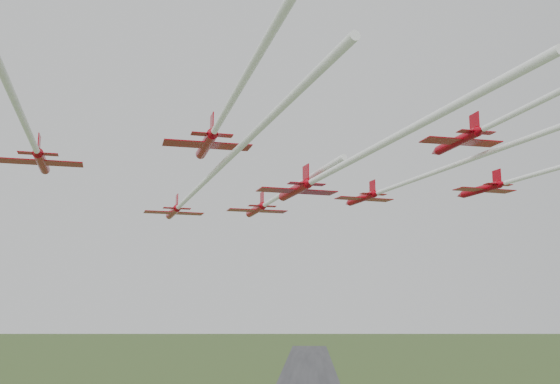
{
  "coord_description": "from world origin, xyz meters",
  "views": [
    {
      "loc": [
        1.76,
        -77.97,
        46.19
      ],
      "look_at": [
        -2.12,
        2.17,
        60.71
      ],
      "focal_mm": 40.0,
      "sensor_mm": 36.0,
      "label": 1
    }
  ],
  "objects_px": {
    "jet_lead": "(270,202)",
    "jet_row2_right": "(403,183)",
    "jet_row3_left": "(32,139)",
    "jet_row4_left": "(238,90)",
    "jet_row3_mid": "(328,173)",
    "jet_row2_left": "(197,189)",
    "jet_row4_right": "(552,95)"
  },
  "relations": [
    {
      "from": "jet_lead",
      "to": "jet_row2_right",
      "type": "relative_size",
      "value": 0.93
    },
    {
      "from": "jet_row3_left",
      "to": "jet_row4_left",
      "type": "bearing_deg",
      "value": -49.63
    },
    {
      "from": "jet_lead",
      "to": "jet_row3_mid",
      "type": "relative_size",
      "value": 0.9
    },
    {
      "from": "jet_row3_left",
      "to": "jet_row4_left",
      "type": "distance_m",
      "value": 23.04
    },
    {
      "from": "jet_row2_left",
      "to": "jet_row4_right",
      "type": "distance_m",
      "value": 37.71
    },
    {
      "from": "jet_row3_left",
      "to": "jet_row3_mid",
      "type": "height_order",
      "value": "jet_row3_left"
    },
    {
      "from": "jet_row4_right",
      "to": "jet_lead",
      "type": "bearing_deg",
      "value": 102.36
    },
    {
      "from": "jet_row2_left",
      "to": "jet_row3_mid",
      "type": "distance_m",
      "value": 14.92
    },
    {
      "from": "jet_lead",
      "to": "jet_row2_right",
      "type": "distance_m",
      "value": 23.92
    },
    {
      "from": "jet_row2_right",
      "to": "jet_row3_left",
      "type": "distance_m",
      "value": 44.89
    },
    {
      "from": "jet_row2_right",
      "to": "jet_row3_left",
      "type": "relative_size",
      "value": 1.15
    },
    {
      "from": "jet_row2_right",
      "to": "jet_lead",
      "type": "bearing_deg",
      "value": 117.76
    },
    {
      "from": "jet_lead",
      "to": "jet_row3_left",
      "type": "height_order",
      "value": "jet_lead"
    },
    {
      "from": "jet_row2_right",
      "to": "jet_row3_left",
      "type": "bearing_deg",
      "value": -165.35
    },
    {
      "from": "jet_row3_mid",
      "to": "jet_row4_right",
      "type": "bearing_deg",
      "value": -65.09
    },
    {
      "from": "jet_row2_right",
      "to": "jet_row3_mid",
      "type": "distance_m",
      "value": 16.63
    },
    {
      "from": "jet_row2_left",
      "to": "jet_row3_left",
      "type": "height_order",
      "value": "jet_row3_left"
    },
    {
      "from": "jet_row3_mid",
      "to": "jet_row4_left",
      "type": "distance_m",
      "value": 25.87
    },
    {
      "from": "jet_row3_left",
      "to": "jet_row4_left",
      "type": "relative_size",
      "value": 0.75
    },
    {
      "from": "jet_row3_left",
      "to": "jet_row4_right",
      "type": "height_order",
      "value": "jet_row4_right"
    },
    {
      "from": "jet_row2_right",
      "to": "jet_row4_left",
      "type": "distance_m",
      "value": 41.75
    },
    {
      "from": "jet_lead",
      "to": "jet_row3_mid",
      "type": "distance_m",
      "value": 30.17
    },
    {
      "from": "jet_row3_left",
      "to": "jet_row4_right",
      "type": "bearing_deg",
      "value": -23.7
    },
    {
      "from": "jet_lead",
      "to": "jet_row4_left",
      "type": "bearing_deg",
      "value": -107.2
    },
    {
      "from": "jet_row2_left",
      "to": "jet_row2_right",
      "type": "distance_m",
      "value": 26.74
    },
    {
      "from": "jet_row4_left",
      "to": "jet_row4_right",
      "type": "height_order",
      "value": "jet_row4_right"
    },
    {
      "from": "jet_row2_right",
      "to": "jet_row3_left",
      "type": "xyz_separation_m",
      "value": [
        -36.37,
        -26.29,
        -0.79
      ]
    },
    {
      "from": "jet_row3_mid",
      "to": "jet_row4_right",
      "type": "height_order",
      "value": "jet_row4_right"
    },
    {
      "from": "jet_row2_left",
      "to": "jet_row4_left",
      "type": "height_order",
      "value": "jet_row4_left"
    },
    {
      "from": "jet_row4_right",
      "to": "jet_row3_mid",
      "type": "bearing_deg",
      "value": 118.73
    },
    {
      "from": "jet_lead",
      "to": "jet_row2_left",
      "type": "bearing_deg",
      "value": -122.5
    },
    {
      "from": "jet_lead",
      "to": "jet_row3_left",
      "type": "bearing_deg",
      "value": -132.23
    }
  ]
}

